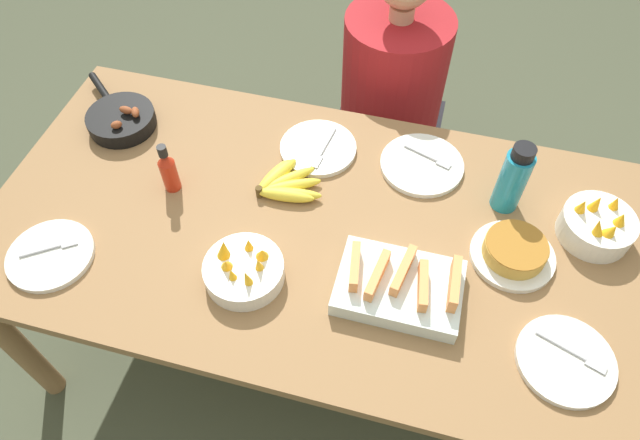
{
  "coord_description": "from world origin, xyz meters",
  "views": [
    {
      "loc": [
        0.24,
        -0.91,
        2.02
      ],
      "look_at": [
        0.0,
        0.0,
        0.77
      ],
      "focal_mm": 32.0,
      "sensor_mm": 36.0,
      "label": 1
    }
  ],
  "objects_px": {
    "banana_bunch": "(283,185)",
    "fruit_bowl_mango": "(244,270)",
    "melon_tray": "(400,286)",
    "hot_sauce_bottle": "(168,170)",
    "frittata_plate_center": "(514,252)",
    "empty_plate_far_right": "(51,255)",
    "empty_plate_far_left": "(422,165)",
    "empty_plate_near_front": "(566,360)",
    "fruit_bowl_citrus": "(597,225)",
    "empty_plate_mid_edge": "(318,148)",
    "person_figure": "(388,120)",
    "water_bottle": "(513,179)",
    "skillet": "(121,119)"
  },
  "relations": [
    {
      "from": "hot_sauce_bottle",
      "to": "person_figure",
      "type": "height_order",
      "value": "person_figure"
    },
    {
      "from": "empty_plate_near_front",
      "to": "empty_plate_far_left",
      "type": "height_order",
      "value": "same"
    },
    {
      "from": "fruit_bowl_citrus",
      "to": "person_figure",
      "type": "distance_m",
      "value": 0.95
    },
    {
      "from": "melon_tray",
      "to": "empty_plate_far_left",
      "type": "xyz_separation_m",
      "value": [
        -0.01,
        0.45,
        -0.02
      ]
    },
    {
      "from": "skillet",
      "to": "empty_plate_mid_edge",
      "type": "xyz_separation_m",
      "value": [
        0.64,
        0.06,
        -0.02
      ]
    },
    {
      "from": "empty_plate_far_right",
      "to": "water_bottle",
      "type": "height_order",
      "value": "water_bottle"
    },
    {
      "from": "melon_tray",
      "to": "frittata_plate_center",
      "type": "relative_size",
      "value": 1.4
    },
    {
      "from": "empty_plate_mid_edge",
      "to": "person_figure",
      "type": "xyz_separation_m",
      "value": [
        0.15,
        0.48,
        -0.28
      ]
    },
    {
      "from": "empty_plate_far_left",
      "to": "empty_plate_mid_edge",
      "type": "relative_size",
      "value": 1.06
    },
    {
      "from": "banana_bunch",
      "to": "empty_plate_mid_edge",
      "type": "xyz_separation_m",
      "value": [
        0.06,
        0.18,
        -0.01
      ]
    },
    {
      "from": "melon_tray",
      "to": "fruit_bowl_mango",
      "type": "xyz_separation_m",
      "value": [
        -0.4,
        -0.06,
        0.0
      ]
    },
    {
      "from": "banana_bunch",
      "to": "fruit_bowl_mango",
      "type": "distance_m",
      "value": 0.31
    },
    {
      "from": "fruit_bowl_mango",
      "to": "hot_sauce_bottle",
      "type": "bearing_deg",
      "value": 142.28
    },
    {
      "from": "empty_plate_near_front",
      "to": "empty_plate_mid_edge",
      "type": "bearing_deg",
      "value": 145.11
    },
    {
      "from": "empty_plate_far_left",
      "to": "melon_tray",
      "type": "bearing_deg",
      "value": -88.81
    },
    {
      "from": "hot_sauce_bottle",
      "to": "empty_plate_mid_edge",
      "type": "bearing_deg",
      "value": 34.22
    },
    {
      "from": "hot_sauce_bottle",
      "to": "fruit_bowl_citrus",
      "type": "bearing_deg",
      "value": 6.58
    },
    {
      "from": "banana_bunch",
      "to": "skillet",
      "type": "relative_size",
      "value": 0.67
    },
    {
      "from": "frittata_plate_center",
      "to": "empty_plate_far_left",
      "type": "height_order",
      "value": "frittata_plate_center"
    },
    {
      "from": "hot_sauce_bottle",
      "to": "fruit_bowl_mango",
      "type": "bearing_deg",
      "value": -37.72
    },
    {
      "from": "banana_bunch",
      "to": "skillet",
      "type": "xyz_separation_m",
      "value": [
        -0.58,
        0.12,
        0.01
      ]
    },
    {
      "from": "melon_tray",
      "to": "fruit_bowl_citrus",
      "type": "height_order",
      "value": "fruit_bowl_citrus"
    },
    {
      "from": "melon_tray",
      "to": "hot_sauce_bottle",
      "type": "xyz_separation_m",
      "value": [
        -0.7,
        0.18,
        0.04
      ]
    },
    {
      "from": "water_bottle",
      "to": "fruit_bowl_citrus",
      "type": "bearing_deg",
      "value": -11.35
    },
    {
      "from": "melon_tray",
      "to": "person_figure",
      "type": "height_order",
      "value": "person_figure"
    },
    {
      "from": "melon_tray",
      "to": "hot_sauce_bottle",
      "type": "distance_m",
      "value": 0.73
    },
    {
      "from": "skillet",
      "to": "hot_sauce_bottle",
      "type": "bearing_deg",
      "value": -176.09
    },
    {
      "from": "empty_plate_far_left",
      "to": "empty_plate_far_right",
      "type": "relative_size",
      "value": 1.1
    },
    {
      "from": "banana_bunch",
      "to": "fruit_bowl_mango",
      "type": "relative_size",
      "value": 0.98
    },
    {
      "from": "banana_bunch",
      "to": "empty_plate_mid_edge",
      "type": "height_order",
      "value": "banana_bunch"
    },
    {
      "from": "banana_bunch",
      "to": "empty_plate_far_right",
      "type": "distance_m",
      "value": 0.66
    },
    {
      "from": "melon_tray",
      "to": "water_bottle",
      "type": "xyz_separation_m",
      "value": [
        0.24,
        0.37,
        0.08
      ]
    },
    {
      "from": "skillet",
      "to": "fruit_bowl_mango",
      "type": "height_order",
      "value": "fruit_bowl_mango"
    },
    {
      "from": "frittata_plate_center",
      "to": "empty_plate_far_left",
      "type": "distance_m",
      "value": 0.39
    },
    {
      "from": "melon_tray",
      "to": "empty_plate_far_right",
      "type": "height_order",
      "value": "melon_tray"
    },
    {
      "from": "empty_plate_mid_edge",
      "to": "person_figure",
      "type": "bearing_deg",
      "value": 72.25
    },
    {
      "from": "banana_bunch",
      "to": "person_figure",
      "type": "distance_m",
      "value": 0.75
    },
    {
      "from": "banana_bunch",
      "to": "frittata_plate_center",
      "type": "height_order",
      "value": "frittata_plate_center"
    },
    {
      "from": "empty_plate_far_right",
      "to": "empty_plate_mid_edge",
      "type": "height_order",
      "value": "same"
    },
    {
      "from": "empty_plate_far_left",
      "to": "person_figure",
      "type": "height_order",
      "value": "person_figure"
    },
    {
      "from": "empty_plate_near_front",
      "to": "water_bottle",
      "type": "xyz_separation_m",
      "value": [
        -0.18,
        0.45,
        0.1
      ]
    },
    {
      "from": "empty_plate_far_left",
      "to": "fruit_bowl_citrus",
      "type": "xyz_separation_m",
      "value": [
        0.49,
        -0.13,
        0.03
      ]
    },
    {
      "from": "empty_plate_mid_edge",
      "to": "fruit_bowl_citrus",
      "type": "height_order",
      "value": "fruit_bowl_citrus"
    },
    {
      "from": "frittata_plate_center",
      "to": "empty_plate_far_right",
      "type": "bearing_deg",
      "value": -165.17
    },
    {
      "from": "skillet",
      "to": "water_bottle",
      "type": "xyz_separation_m",
      "value": [
        1.21,
        -0.01,
        0.08
      ]
    },
    {
      "from": "melon_tray",
      "to": "empty_plate_near_front",
      "type": "distance_m",
      "value": 0.42
    },
    {
      "from": "empty_plate_mid_edge",
      "to": "water_bottle",
      "type": "height_order",
      "value": "water_bottle"
    },
    {
      "from": "frittata_plate_center",
      "to": "empty_plate_mid_edge",
      "type": "xyz_separation_m",
      "value": [
        -0.61,
        0.25,
        -0.02
      ]
    },
    {
      "from": "water_bottle",
      "to": "empty_plate_far_left",
      "type": "bearing_deg",
      "value": 161.75
    },
    {
      "from": "empty_plate_far_left",
      "to": "empty_plate_far_right",
      "type": "distance_m",
      "value": 1.08
    }
  ]
}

